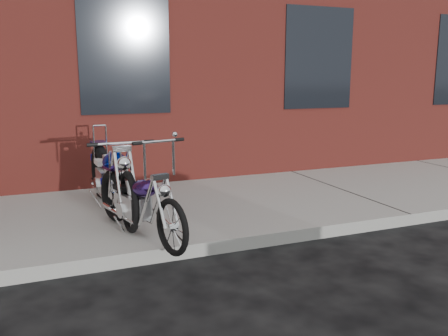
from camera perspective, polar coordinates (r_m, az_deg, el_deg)
name	(u,v)px	position (r m, az deg, el deg)	size (l,w,h in m)	color
ground	(187,259)	(5.06, -4.49, -10.86)	(120.00, 120.00, 0.00)	black
sidewalk	(152,214)	(6.41, -8.62, -5.51)	(22.00, 3.00, 0.15)	gray
chopper_purple	(138,203)	(5.29, -10.32, -4.22)	(0.65, 1.97, 1.12)	black
chopper_blue	(112,178)	(6.26, -13.34, -1.24)	(0.59, 2.44, 1.06)	black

